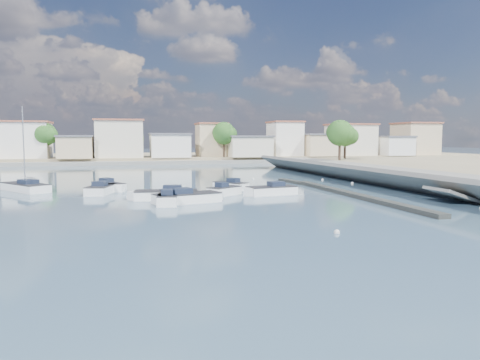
# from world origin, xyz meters

# --- Properties ---
(ground) EXTENTS (400.00, 400.00, 0.00)m
(ground) POSITION_xyz_m (0.00, 40.00, 0.00)
(ground) COLOR #2D445B
(ground) RESTS_ON ground
(seawall_walkway) EXTENTS (5.00, 90.00, 1.80)m
(seawall_walkway) POSITION_xyz_m (18.50, 13.00, 0.90)
(seawall_walkway) COLOR slate
(seawall_walkway) RESTS_ON ground
(breakwater) EXTENTS (2.00, 31.02, 0.35)m
(breakwater) POSITION_xyz_m (6.90, 12.69, 0.17)
(breakwater) COLOR black
(breakwater) RESTS_ON ground
(far_shore_land) EXTENTS (160.00, 40.00, 1.40)m
(far_shore_land) POSITION_xyz_m (0.00, 92.00, 0.70)
(far_shore_land) COLOR gray
(far_shore_land) RESTS_ON ground
(far_shore_quay) EXTENTS (160.00, 2.50, 0.80)m
(far_shore_quay) POSITION_xyz_m (0.00, 71.00, 0.40)
(far_shore_quay) COLOR slate
(far_shore_quay) RESTS_ON ground
(far_town) EXTENTS (113.01, 12.80, 8.35)m
(far_town) POSITION_xyz_m (10.71, 76.92, 4.93)
(far_town) COLOR beige
(far_town) RESTS_ON far_shore_land
(shore_trees) EXTENTS (74.56, 38.32, 7.92)m
(shore_trees) POSITION_xyz_m (8.34, 68.11, 6.22)
(shore_trees) COLOR #38281E
(shore_trees) RESTS_ON ground
(motorboat_a) EXTENTS (2.16, 4.62, 1.48)m
(motorboat_a) POSITION_xyz_m (-10.53, 9.32, 0.38)
(motorboat_a) COLOR white
(motorboat_a) RESTS_ON ground
(motorboat_b) EXTENTS (3.77, 3.39, 1.48)m
(motorboat_b) POSITION_xyz_m (-4.52, 14.14, 0.38)
(motorboat_b) COLOR white
(motorboat_b) RESTS_ON ground
(motorboat_c) EXTENTS (6.35, 2.80, 1.48)m
(motorboat_c) POSITION_xyz_m (-10.73, 12.20, 0.38)
(motorboat_c) COLOR white
(motorboat_c) RESTS_ON ground
(motorboat_d) EXTENTS (5.54, 2.87, 1.48)m
(motorboat_d) POSITION_xyz_m (-0.35, 13.28, 0.38)
(motorboat_d) COLOR white
(motorboat_d) RESTS_ON ground
(motorboat_e) EXTENTS (3.17, 5.56, 1.48)m
(motorboat_e) POSITION_xyz_m (-16.23, 18.57, 0.38)
(motorboat_e) COLOR white
(motorboat_e) RESTS_ON ground
(motorboat_f) EXTENTS (3.57, 4.10, 1.48)m
(motorboat_f) POSITION_xyz_m (-3.11, 18.85, 0.38)
(motorboat_f) COLOR white
(motorboat_f) RESTS_ON ground
(motorboat_g) EXTENTS (3.77, 5.08, 1.48)m
(motorboat_g) POSITION_xyz_m (-15.60, 21.14, 0.38)
(motorboat_g) COLOR white
(motorboat_g) RESTS_ON ground
(motorboat_h) EXTENTS (6.41, 3.79, 1.48)m
(motorboat_h) POSITION_xyz_m (-8.59, 9.65, 0.38)
(motorboat_h) COLOR white
(motorboat_h) RESTS_ON ground
(sailboat) EXTENTS (5.85, 6.90, 9.00)m
(sailboat) POSITION_xyz_m (-24.31, 22.71, 0.41)
(sailboat) COLOR white
(sailboat) RESTS_ON ground
(mooring_buoys) EXTENTS (15.55, 36.29, 0.35)m
(mooring_buoys) POSITION_xyz_m (6.24, 14.81, 0.05)
(mooring_buoys) COLOR white
(mooring_buoys) RESTS_ON ground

